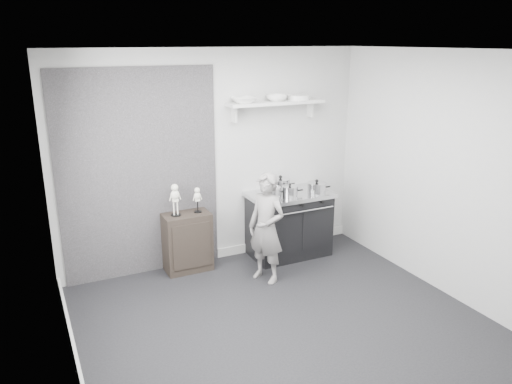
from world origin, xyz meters
TOP-DOWN VIEW (x-y plane):
  - ground at (0.00, 0.00)m, footprint 4.00×4.00m
  - room_shell at (-0.09, 0.15)m, footprint 4.02×3.62m
  - wall_shelf at (0.80, 1.68)m, footprint 1.30×0.26m
  - stove at (0.91, 1.48)m, footprint 1.08×0.67m
  - side_cabinet at (-0.46, 1.61)m, footprint 0.57×0.33m
  - child at (0.30, 0.94)m, footprint 0.50×0.57m
  - pot_front_left at (0.59, 1.38)m, footprint 0.33×0.24m
  - pot_back_left at (0.84, 1.60)m, footprint 0.34×0.26m
  - pot_front_right at (1.22, 1.31)m, footprint 0.33×0.24m
  - pot_front_center at (0.84, 1.35)m, footprint 0.30×0.21m
  - skeleton_full at (-0.59, 1.61)m, footprint 0.13×0.08m
  - skeleton_torso at (-0.31, 1.61)m, footprint 0.10×0.07m
  - bowl_large at (0.35, 1.67)m, footprint 0.30×0.30m
  - bowl_small at (0.81, 1.67)m, footprint 0.26×0.26m
  - plate_stack at (1.13, 1.67)m, footprint 0.28×0.28m

SIDE VIEW (x-z plane):
  - ground at x=0.00m, z-range 0.00..0.00m
  - side_cabinet at x=-0.46m, z-range 0.00..0.74m
  - stove at x=0.91m, z-range 0.00..0.87m
  - child at x=0.30m, z-range 0.00..1.33m
  - skeleton_torso at x=-0.31m, z-range 0.74..1.11m
  - pot_front_center at x=0.84m, z-range 0.85..1.02m
  - pot_front_left at x=0.59m, z-range 0.85..1.03m
  - pot_front_right at x=1.22m, z-range 0.85..1.03m
  - pot_back_left at x=0.84m, z-range 0.84..1.06m
  - skeleton_full at x=-0.59m, z-range 0.74..1.20m
  - room_shell at x=-0.09m, z-range 0.28..2.99m
  - wall_shelf at x=0.80m, z-range 1.89..2.13m
  - plate_stack at x=1.13m, z-range 2.04..2.10m
  - bowl_large at x=0.35m, z-range 2.04..2.11m
  - bowl_small at x=0.81m, z-range 2.04..2.12m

